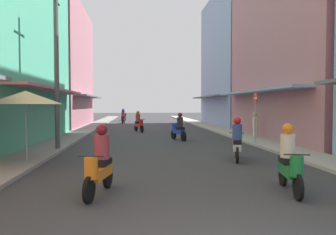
# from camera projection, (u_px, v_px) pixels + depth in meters

# --- Properties ---
(ground_plane) EXTENTS (114.48, 114.48, 0.00)m
(ground_plane) POSITION_uv_depth(u_px,v_px,m) (153.00, 130.00, 25.37)
(ground_plane) COLOR #38383A
(sidewalk_left) EXTENTS (1.69, 60.04, 0.12)m
(sidewalk_left) POSITION_uv_depth(u_px,v_px,m) (85.00, 130.00, 24.86)
(sidewalk_left) COLOR gray
(sidewalk_left) RESTS_ON ground
(sidewalk_right) EXTENTS (1.69, 60.04, 0.12)m
(sidewalk_right) POSITION_uv_depth(u_px,v_px,m) (218.00, 129.00, 25.88)
(sidewalk_right) COLOR #ADA89E
(sidewalk_right) RESTS_ON ground
(building_left_far) EXTENTS (7.05, 12.18, 11.06)m
(building_left_far) POSITION_uv_depth(u_px,v_px,m) (51.00, 67.00, 29.44)
(building_left_far) COLOR #B7727F
(building_left_far) RESTS_ON ground
(building_right_mid) EXTENTS (7.05, 12.47, 16.16)m
(building_right_mid) POSITION_uv_depth(u_px,v_px,m) (313.00, 2.00, 18.86)
(building_right_mid) COLOR #B7727F
(building_right_mid) RESTS_ON ground
(building_right_far) EXTENTS (7.05, 11.64, 12.68)m
(building_right_far) POSITION_uv_depth(u_px,v_px,m) (243.00, 61.00, 31.29)
(building_right_far) COLOR #8CA5CC
(building_right_far) RESTS_ON ground
(motorbike_blue) EXTENTS (0.77, 1.73, 1.58)m
(motorbike_blue) POSITION_uv_depth(u_px,v_px,m) (179.00, 128.00, 18.20)
(motorbike_blue) COLOR black
(motorbike_blue) RESTS_ON ground
(motorbike_black) EXTENTS (0.66, 1.78, 1.58)m
(motorbike_black) POSITION_uv_depth(u_px,v_px,m) (124.00, 115.00, 40.28)
(motorbike_black) COLOR black
(motorbike_black) RESTS_ON ground
(motorbike_red) EXTENTS (0.78, 1.73, 1.58)m
(motorbike_red) POSITION_uv_depth(u_px,v_px,m) (139.00, 122.00, 23.95)
(motorbike_red) COLOR black
(motorbike_red) RESTS_ON ground
(motorbike_orange) EXTENTS (0.63, 1.78, 1.58)m
(motorbike_orange) POSITION_uv_depth(u_px,v_px,m) (100.00, 163.00, 7.15)
(motorbike_orange) COLOR black
(motorbike_orange) RESTS_ON ground
(motorbike_green) EXTENTS (0.61, 1.79, 1.58)m
(motorbike_green) POSITION_uv_depth(u_px,v_px,m) (290.00, 162.00, 7.37)
(motorbike_green) COLOR black
(motorbike_green) RESTS_ON ground
(motorbike_maroon) EXTENTS (0.55, 1.81, 1.58)m
(motorbike_maroon) POSITION_uv_depth(u_px,v_px,m) (123.00, 117.00, 34.56)
(motorbike_maroon) COLOR black
(motorbike_maroon) RESTS_ON ground
(motorbike_white) EXTENTS (0.70, 1.76, 1.58)m
(motorbike_white) POSITION_uv_depth(u_px,v_px,m) (237.00, 141.00, 11.59)
(motorbike_white) COLOR black
(motorbike_white) RESTS_ON ground
(pedestrian_crossing) EXTENTS (0.44, 0.44, 1.62)m
(pedestrian_crossing) POSITION_uv_depth(u_px,v_px,m) (255.00, 124.00, 18.61)
(pedestrian_crossing) COLOR beige
(pedestrian_crossing) RESTS_ON ground
(vendor_umbrella) EXTENTS (2.38, 2.38, 2.49)m
(vendor_umbrella) POSITION_uv_depth(u_px,v_px,m) (26.00, 98.00, 10.83)
(vendor_umbrella) COLOR #99999E
(vendor_umbrella) RESTS_ON ground
(utility_pole) EXTENTS (0.20, 1.20, 7.07)m
(utility_pole) POSITION_uv_depth(u_px,v_px,m) (57.00, 68.00, 13.79)
(utility_pole) COLOR #4C4C4F
(utility_pole) RESTS_ON ground
(street_sign_no_entry) EXTENTS (0.07, 0.60, 2.65)m
(street_sign_no_entry) POSITION_uv_depth(u_px,v_px,m) (255.00, 111.00, 15.82)
(street_sign_no_entry) COLOR gray
(street_sign_no_entry) RESTS_ON ground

